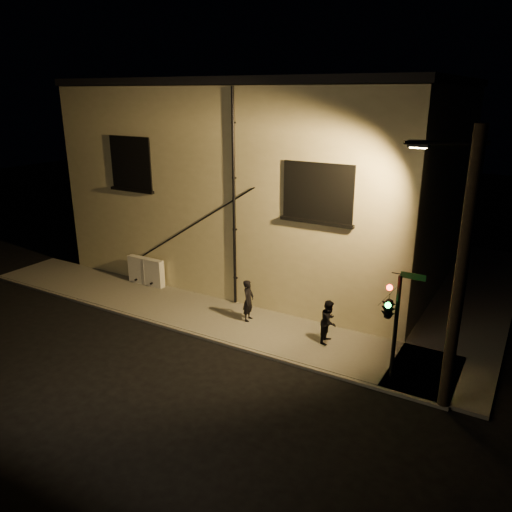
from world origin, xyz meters
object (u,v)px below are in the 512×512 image
Objects in this scene: utility_cabinet at (146,271)px; pedestrian_a at (248,300)px; pedestrian_b at (329,321)px; streetlamp_pole at (458,269)px; traffic_signal at (389,307)px.

pedestrian_a is at bearing -8.45° from utility_cabinet.
pedestrian_b is at bearing -5.97° from utility_cabinet.
pedestrian_a is 8.09m from streetlamp_pole.
pedestrian_b reaches higher than utility_cabinet.
pedestrian_b is (3.24, -0.08, -0.03)m from pedestrian_a.
traffic_signal is 0.44× the size of streetlamp_pole.
pedestrian_a is at bearing 166.96° from traffic_signal.
utility_cabinet is at bearing 169.29° from traffic_signal.
pedestrian_a is 1.04× the size of pedestrian_b.
utility_cabinet is 1.22× the size of pedestrian_b.
pedestrian_a reaches higher than utility_cabinet.
streetlamp_pole is (13.07, -2.61, 3.27)m from utility_cabinet.
traffic_signal reaches higher than pedestrian_a.
streetlamp_pole is (7.27, -1.74, 3.09)m from pedestrian_a.
streetlamp_pole is at bearing -115.30° from pedestrian_b.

